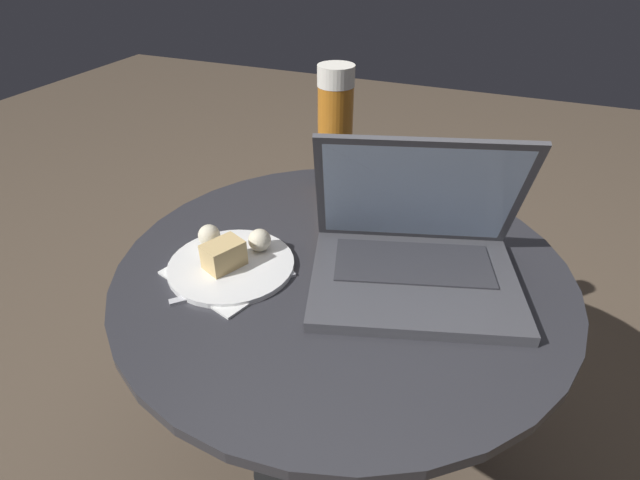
# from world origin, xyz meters

# --- Properties ---
(ground_plane) EXTENTS (6.00, 6.00, 0.00)m
(ground_plane) POSITION_xyz_m (0.00, 0.00, 0.00)
(ground_plane) COLOR brown
(table) EXTENTS (0.74, 0.74, 0.56)m
(table) POSITION_xyz_m (0.00, 0.00, 0.41)
(table) COLOR black
(table) RESTS_ON ground_plane
(napkin) EXTENTS (0.20, 0.16, 0.00)m
(napkin) POSITION_xyz_m (-0.17, -0.11, 0.56)
(napkin) COLOR white
(napkin) RESTS_ON table
(laptop) EXTENTS (0.37, 0.32, 0.23)m
(laptop) POSITION_xyz_m (0.11, 0.01, 0.61)
(laptop) COLOR #47474C
(laptop) RESTS_ON table
(beer_glass) EXTENTS (0.07, 0.07, 0.26)m
(beer_glass) POSITION_xyz_m (-0.11, 0.24, 0.69)
(beer_glass) COLOR #C6701E
(beer_glass) RESTS_ON table
(snack_plate) EXTENTS (0.21, 0.21, 0.05)m
(snack_plate) POSITION_xyz_m (-0.17, -0.07, 0.58)
(snack_plate) COLOR white
(snack_plate) RESTS_ON table
(fork) EXTENTS (0.15, 0.15, 0.00)m
(fork) POSITION_xyz_m (-0.12, -0.11, 0.57)
(fork) COLOR silver
(fork) RESTS_ON table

